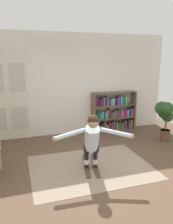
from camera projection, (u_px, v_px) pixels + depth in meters
ground_plane at (102, 173)px, 4.30m from camera, size 7.20×7.20×0.00m
back_wall at (70, 85)px, 6.37m from camera, size 6.00×0.10×2.90m
double_door at (7, 95)px, 5.86m from camera, size 1.22×0.05×2.45m
rug at (91, 167)px, 4.53m from camera, size 2.44×1.81×0.01m
bookshelf at (113, 113)px, 6.77m from camera, size 1.39×0.30×1.21m
potted_plant at (165, 114)px, 5.83m from camera, size 0.55×0.51×1.10m
skis_pair at (91, 165)px, 4.56m from camera, size 0.46×0.98×0.07m
person_skier at (92, 138)px, 4.20m from camera, size 1.47×0.76×1.11m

